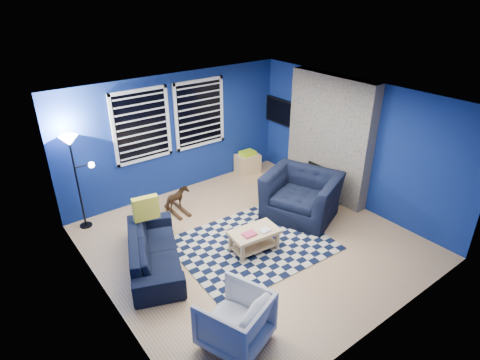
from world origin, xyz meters
The scene contains 18 objects.
floor centered at (0.00, 0.00, 0.00)m, with size 5.00×5.00×0.00m, color tan.
ceiling centered at (0.00, 0.00, 2.50)m, with size 5.00×5.00×0.00m, color white.
wall_back centered at (0.00, 2.50, 1.25)m, with size 5.00×5.00×0.00m, color navy.
wall_left centered at (-2.50, 0.00, 1.25)m, with size 5.00×5.00×0.00m, color navy.
wall_right centered at (2.50, 0.00, 1.25)m, with size 5.00×5.00×0.00m, color navy.
fireplace centered at (2.36, 0.50, 1.20)m, with size 0.65×2.00×2.50m.
window_left centered at (-0.75, 2.46, 1.60)m, with size 1.17×0.06×1.42m.
window_right centered at (0.55, 2.46, 1.60)m, with size 1.17×0.06×1.42m.
tv centered at (2.45, 2.00, 1.40)m, with size 0.07×1.00×0.58m.
rug centered at (-0.05, -0.08, 0.01)m, with size 2.50×2.00×0.02m, color black.
sofa centered at (-1.63, 0.44, 0.28)m, with size 0.74×1.90×0.56m, color black.
armchair_big centered at (1.31, 0.13, 0.43)m, with size 1.15×1.32×0.86m, color black.
armchair_bent centered at (-1.52, -1.55, 0.36)m, with size 0.77×0.79×0.72m, color gray.
rocking_horse centered at (-0.55, 1.65, 0.29)m, with size 0.52×0.24×0.44m, color #4B2E18.
coffee_table centered at (-0.13, -0.22, 0.29)m, with size 0.86×0.55×0.41m.
cabinet centered at (1.66, 2.25, 0.24)m, with size 0.60×0.45×0.54m.
floor_lamp centered at (-2.13, 2.25, 1.45)m, with size 0.48×0.30×1.77m.
throw_pillow centered at (-1.48, 0.95, 0.76)m, with size 0.42×0.13×0.40m, color yellow.
Camera 1 is at (-3.66, -4.49, 4.10)m, focal length 30.00 mm.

